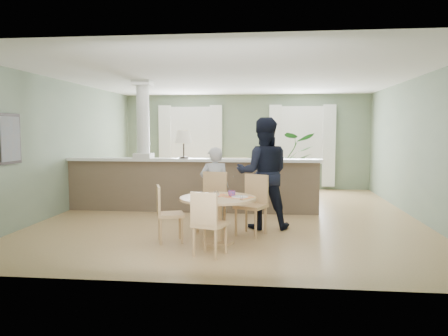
# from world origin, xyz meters

# --- Properties ---
(ground) EXTENTS (8.00, 8.00, 0.00)m
(ground) POSITION_xyz_m (0.00, 0.00, 0.00)
(ground) COLOR tan
(ground) RESTS_ON ground
(room_shell) EXTENTS (7.02, 8.02, 2.71)m
(room_shell) POSITION_xyz_m (-0.03, 0.63, 1.81)
(room_shell) COLOR gray
(room_shell) RESTS_ON ground
(pony_wall) EXTENTS (5.32, 0.38, 2.70)m
(pony_wall) POSITION_xyz_m (-0.99, 0.20, 0.71)
(pony_wall) COLOR brown
(pony_wall) RESTS_ON ground
(sofa) EXTENTS (3.59, 2.14, 0.98)m
(sofa) POSITION_xyz_m (-0.97, 1.96, 0.49)
(sofa) COLOR #937C50
(sofa) RESTS_ON ground
(houseplant) EXTENTS (1.82, 1.70, 1.64)m
(houseplant) POSITION_xyz_m (0.99, 1.83, 0.82)
(houseplant) COLOR #2B6729
(houseplant) RESTS_ON ground
(dining_table) EXTENTS (1.14, 1.14, 0.78)m
(dining_table) POSITION_xyz_m (-0.04, -2.21, 0.55)
(dining_table) COLOR tan
(dining_table) RESTS_ON ground
(chair_far_boy) EXTENTS (0.52, 0.52, 0.98)m
(chair_far_boy) POSITION_xyz_m (-0.23, -1.41, 0.54)
(chair_far_boy) COLOR tan
(chair_far_boy) RESTS_ON ground
(chair_far_man) EXTENTS (0.58, 0.58, 0.97)m
(chair_far_man) POSITION_xyz_m (0.46, -1.61, 0.53)
(chair_far_man) COLOR tan
(chair_far_man) RESTS_ON ground
(chair_near) EXTENTS (0.50, 0.50, 0.88)m
(chair_near) POSITION_xyz_m (-0.09, -2.97, 0.49)
(chair_near) COLOR tan
(chair_near) RESTS_ON ground
(chair_side) EXTENTS (0.49, 0.49, 0.86)m
(chair_side) POSITION_xyz_m (-0.83, -2.26, 0.47)
(chair_side) COLOR tan
(chair_side) RESTS_ON ground
(child_person) EXTENTS (0.57, 0.43, 1.40)m
(child_person) POSITION_xyz_m (-0.24, -1.13, 0.70)
(child_person) COLOR #A8A8AD
(child_person) RESTS_ON ground
(man_person) EXTENTS (0.97, 0.78, 1.91)m
(man_person) POSITION_xyz_m (0.61, -1.15, 0.95)
(man_person) COLOR black
(man_person) RESTS_ON ground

